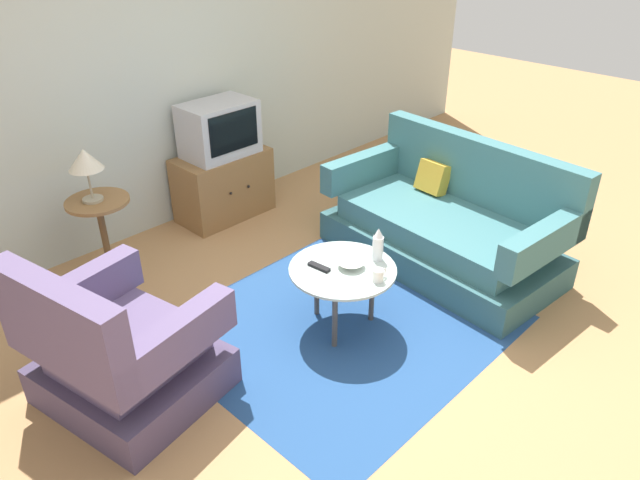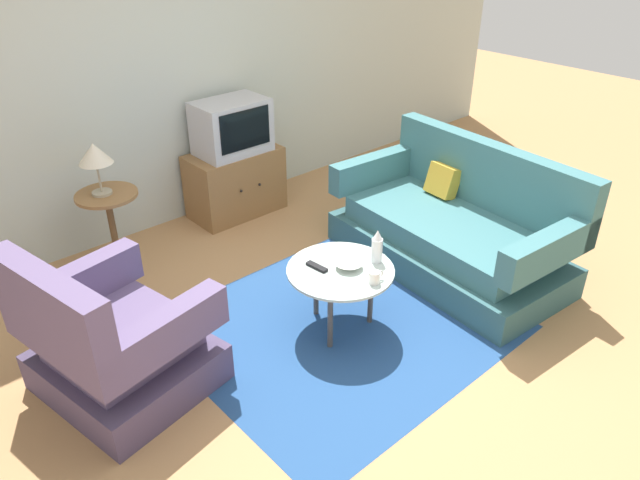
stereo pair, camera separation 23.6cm
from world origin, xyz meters
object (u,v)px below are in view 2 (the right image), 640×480
(armchair, at_px, (114,345))
(vase, at_px, (377,247))
(tv_remote_dark, at_px, (317,267))
(tv_stand, at_px, (235,183))
(coffee_table, at_px, (340,275))
(table_lamp, at_px, (95,155))
(mug, at_px, (375,277))
(television, at_px, (232,127))
(couch, at_px, (454,230))
(side_table, at_px, (111,216))
(bowl, at_px, (349,265))

(armchair, distance_m, vase, 1.70)
(armchair, xyz_separation_m, tv_remote_dark, (1.25, -0.33, 0.15))
(tv_stand, relative_size, vase, 3.57)
(coffee_table, xyz_separation_m, table_lamp, (-0.80, 1.68, 0.54))
(tv_stand, bearing_deg, armchair, -141.98)
(armchair, bearing_deg, vase, 61.33)
(table_lamp, height_order, mug, table_lamp)
(coffee_table, xyz_separation_m, vase, (0.24, -0.09, 0.16))
(television, xyz_separation_m, table_lamp, (-1.27, -0.18, 0.13))
(couch, height_order, mug, couch)
(armchair, relative_size, side_table, 1.60)
(bowl, bearing_deg, vase, -18.87)
(armchair, relative_size, table_lamp, 2.69)
(television, xyz_separation_m, mug, (-0.43, -2.12, -0.32))
(mug, bearing_deg, tv_remote_dark, 112.78)
(mug, relative_size, bowl, 0.63)
(armchair, xyz_separation_m, side_table, (0.58, 1.24, 0.14))
(mug, bearing_deg, coffee_table, 100.52)
(coffee_table, bearing_deg, table_lamp, 115.40)
(side_table, bearing_deg, coffee_table, -65.12)
(vase, xyz_separation_m, tv_remote_dark, (-0.34, 0.20, -0.10))
(side_table, relative_size, mug, 5.74)
(television, xyz_separation_m, bowl, (-0.43, -1.89, -0.34))
(mug, bearing_deg, armchair, 153.89)
(bowl, bearing_deg, mug, -90.26)
(table_lamp, bearing_deg, vase, -59.69)
(television, height_order, vase, television)
(armchair, distance_m, coffee_table, 1.43)
(table_lamp, xyz_separation_m, bowl, (0.85, -1.71, -0.47))
(tv_stand, relative_size, table_lamp, 2.13)
(bowl, xyz_separation_m, tv_remote_dark, (-0.15, 0.14, -0.01))
(couch, bearing_deg, side_table, 54.97)
(television, distance_m, table_lamp, 1.29)
(couch, distance_m, side_table, 2.61)
(couch, xyz_separation_m, coffee_table, (-1.22, -0.00, 0.11))
(tv_stand, xyz_separation_m, vase, (-0.24, -1.96, 0.28))
(television, bearing_deg, tv_stand, 90.00)
(side_table, bearing_deg, armchair, -115.21)
(couch, bearing_deg, mug, 107.37)
(table_lamp, relative_size, mug, 3.42)
(bowl, bearing_deg, table_lamp, 116.37)
(vase, bearing_deg, side_table, 119.88)
(side_table, height_order, television, television)
(side_table, relative_size, table_lamp, 1.68)
(couch, bearing_deg, tv_stand, 26.64)
(table_lamp, bearing_deg, television, 7.97)
(armchair, height_order, television, television)
(bowl, bearing_deg, side_table, 115.87)
(tv_remote_dark, bearing_deg, bowl, -137.16)
(coffee_table, bearing_deg, tv_stand, 75.72)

